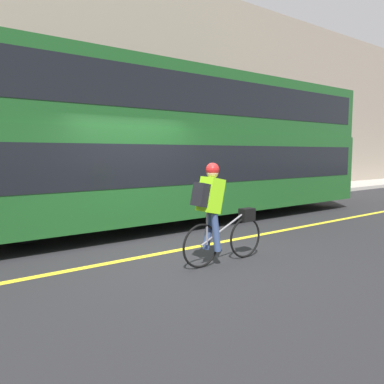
# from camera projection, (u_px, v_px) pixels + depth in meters

# --- Properties ---
(ground_plane) EXTENTS (80.00, 80.00, 0.00)m
(ground_plane) POSITION_uv_depth(u_px,v_px,m) (172.00, 256.00, 6.49)
(ground_plane) COLOR #232326
(road_center_line) EXTENTS (50.00, 0.14, 0.01)m
(road_center_line) POSITION_uv_depth(u_px,v_px,m) (164.00, 253.00, 6.71)
(road_center_line) COLOR yellow
(road_center_line) RESTS_ON ground_plane
(sidewalk_curb) EXTENTS (60.00, 2.25, 0.16)m
(sidewalk_curb) POSITION_uv_depth(u_px,v_px,m) (70.00, 213.00, 10.70)
(sidewalk_curb) COLOR #A8A399
(sidewalk_curb) RESTS_ON ground_plane
(building_facade) EXTENTS (60.00, 0.30, 8.02)m
(building_facade) POSITION_uv_depth(u_px,v_px,m) (51.00, 79.00, 11.31)
(building_facade) COLOR gray
(building_facade) RESTS_ON ground_plane
(bus) EXTENTS (11.90, 2.62, 3.75)m
(bus) POSITION_uv_depth(u_px,v_px,m) (176.00, 141.00, 9.48)
(bus) COLOR black
(bus) RESTS_ON ground_plane
(cyclist_on_bike) EXTENTS (1.65, 0.32, 1.64)m
(cyclist_on_bike) POSITION_uv_depth(u_px,v_px,m) (216.00, 210.00, 5.94)
(cyclist_on_bike) COLOR black
(cyclist_on_bike) RESTS_ON ground_plane
(trash_bin) EXTENTS (0.60, 0.60, 1.03)m
(trash_bin) POSITION_uv_depth(u_px,v_px,m) (138.00, 188.00, 11.83)
(trash_bin) COLOR #194C23
(trash_bin) RESTS_ON sidewalk_curb
(street_sign_post) EXTENTS (0.36, 0.09, 2.20)m
(street_sign_post) POSITION_uv_depth(u_px,v_px,m) (202.00, 164.00, 13.28)
(street_sign_post) COLOR #59595B
(street_sign_post) RESTS_ON sidewalk_curb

